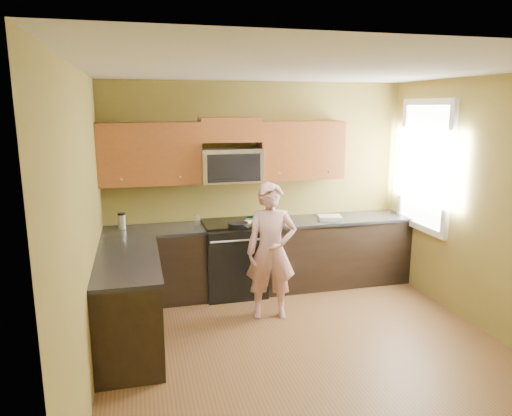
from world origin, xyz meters
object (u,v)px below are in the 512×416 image
object	(u,v)px
microwave	(231,182)
woman	(271,251)
butter_tub	(251,223)
stove	(234,258)
travel_mug	(122,229)
frying_pan	(238,227)

from	to	relation	value
microwave	woman	world-z (taller)	microwave
microwave	woman	size ratio (longest dim) A/B	0.49
woman	butter_tub	world-z (taller)	woman
stove	woman	xyz separation A→B (m)	(0.27, -0.79, 0.31)
travel_mug	microwave	bearing A→B (deg)	0.95
woman	stove	bearing A→B (deg)	120.59
stove	microwave	size ratio (longest dim) A/B	1.25
microwave	woman	bearing A→B (deg)	-73.51
stove	butter_tub	size ratio (longest dim) A/B	7.03
butter_tub	frying_pan	bearing A→B (deg)	-129.40
frying_pan	travel_mug	size ratio (longest dim) A/B	2.15
stove	travel_mug	distance (m)	1.43
frying_pan	woman	bearing A→B (deg)	-79.60
butter_tub	travel_mug	world-z (taller)	travel_mug
frying_pan	butter_tub	bearing A→B (deg)	34.86
frying_pan	butter_tub	world-z (taller)	frying_pan
woman	frying_pan	xyz separation A→B (m)	(-0.26, 0.53, 0.17)
travel_mug	stove	bearing A→B (deg)	-4.31
microwave	woman	distance (m)	1.16
frying_pan	butter_tub	size ratio (longest dim) A/B	3.19
woman	travel_mug	size ratio (longest dim) A/B	7.77
travel_mug	butter_tub	bearing A→B (deg)	-2.88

